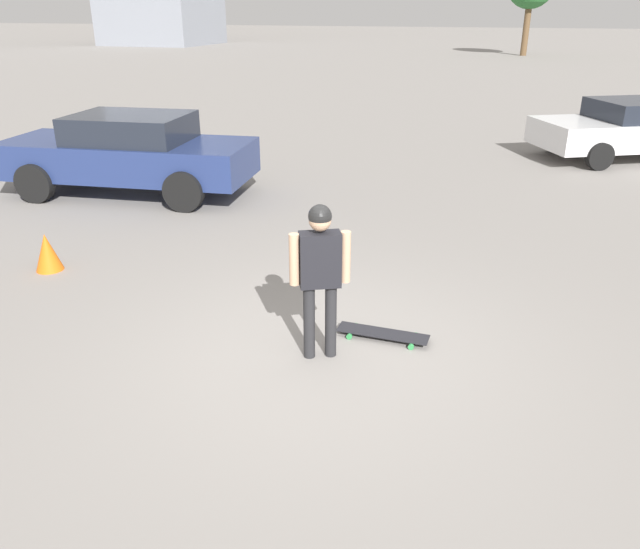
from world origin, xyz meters
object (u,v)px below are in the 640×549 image
person (320,265)px  car_parked_near (129,153)px  car_parked_far (633,128)px  skateboard (383,333)px  traffic_cone (47,252)px

person → car_parked_near: (-4.69, -5.22, -0.22)m
person → car_parked_far: bearing=43.3°
skateboard → traffic_cone: bearing=-4.7°
person → skateboard: (-0.54, 0.54, -0.95)m
car_parked_far → traffic_cone: car_parked_far is taller
person → traffic_cone: size_ratio=3.14×
person → car_parked_near: size_ratio=0.34×
person → car_parked_near: 7.02m
skateboard → person: bearing=46.7°
person → traffic_cone: bearing=140.5°
car_parked_far → person: bearing=41.1°
car_parked_near → traffic_cone: car_parked_near is taller
person → traffic_cone: person is taller
person → car_parked_near: bearing=112.8°
person → car_parked_far: size_ratio=0.34×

